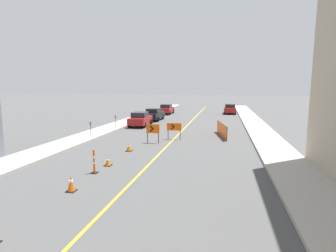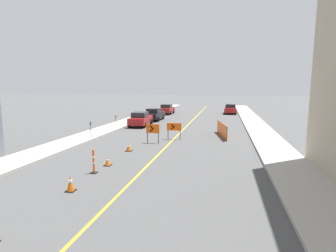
% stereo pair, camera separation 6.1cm
% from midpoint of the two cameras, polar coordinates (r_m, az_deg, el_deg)
% --- Properties ---
extents(lane_stripe, '(0.12, 67.63, 0.01)m').
position_cam_midpoint_polar(lane_stripe, '(28.80, 3.79, -0.22)').
color(lane_stripe, gold).
rests_on(lane_stripe, ground_plane).
extents(sidewalk_left, '(2.56, 67.63, 0.17)m').
position_cam_midpoint_polar(sidewalk_left, '(30.81, -10.38, 0.38)').
color(sidewalk_left, '#ADA89E').
rests_on(sidewalk_left, ground_plane).
extents(sidewalk_right, '(2.56, 67.63, 0.17)m').
position_cam_midpoint_polar(sidewalk_right, '(28.71, 19.02, -0.53)').
color(sidewalk_right, '#ADA89E').
rests_on(sidewalk_right, ground_plane).
extents(traffic_cone_fourth, '(0.38, 0.38, 0.69)m').
position_cam_midpoint_polar(traffic_cone_fourth, '(11.96, -20.49, -11.64)').
color(traffic_cone_fourth, black).
rests_on(traffic_cone_fourth, ground_plane).
extents(traffic_cone_fifth, '(0.40, 0.40, 0.49)m').
position_cam_midpoint_polar(traffic_cone_fifth, '(15.11, -13.07, -7.51)').
color(traffic_cone_fifth, black).
rests_on(traffic_cone_fifth, ground_plane).
extents(traffic_cone_farthest, '(0.43, 0.43, 0.55)m').
position_cam_midpoint_polar(traffic_cone_farthest, '(18.18, -8.60, -4.58)').
color(traffic_cone_farthest, black).
rests_on(traffic_cone_farthest, ground_plane).
extents(delineator_post_rear, '(0.33, 0.33, 1.25)m').
position_cam_midpoint_polar(delineator_post_rear, '(13.92, -15.91, -7.71)').
color(delineator_post_rear, black).
rests_on(delineator_post_rear, ground_plane).
extents(arrow_barricade_primary, '(1.04, 0.10, 1.49)m').
position_cam_midpoint_polar(arrow_barricade_primary, '(20.42, -3.40, -0.79)').
color(arrow_barricade_primary, '#EF560C').
rests_on(arrow_barricade_primary, ground_plane).
extents(arrow_barricade_secondary, '(1.21, 0.16, 1.39)m').
position_cam_midpoint_polar(arrow_barricade_secondary, '(21.76, 1.26, -0.34)').
color(arrow_barricade_secondary, '#EF560C').
rests_on(arrow_barricade_secondary, ground_plane).
extents(safety_mesh_fence, '(0.92, 4.51, 1.19)m').
position_cam_midpoint_polar(safety_mesh_fence, '(23.80, 11.57, -0.77)').
color(safety_mesh_fence, '#EF560C').
rests_on(safety_mesh_fence, ground_plane).
extents(parked_car_curb_near, '(2.00, 4.38, 1.59)m').
position_cam_midpoint_polar(parked_car_curb_near, '(29.59, -6.09, 1.54)').
color(parked_car_curb_near, maroon).
rests_on(parked_car_curb_near, ground_plane).
extents(parked_car_curb_mid, '(2.00, 4.38, 1.59)m').
position_cam_midpoint_polar(parked_car_curb_mid, '(34.54, -3.11, 2.56)').
color(parked_car_curb_mid, black).
rests_on(parked_car_curb_mid, ground_plane).
extents(parked_car_curb_far, '(1.94, 4.32, 1.59)m').
position_cam_midpoint_polar(parked_car_curb_far, '(42.69, -0.39, 3.70)').
color(parked_car_curb_far, maroon).
rests_on(parked_car_curb_far, ground_plane).
extents(parked_car_opposite_side, '(1.94, 4.32, 1.59)m').
position_cam_midpoint_polar(parked_car_opposite_side, '(44.35, 13.30, 3.65)').
color(parked_car_opposite_side, maroon).
rests_on(parked_car_opposite_side, ground_plane).
extents(parking_meter_near_curb, '(0.12, 0.11, 1.37)m').
position_cam_midpoint_polar(parking_meter_near_curb, '(22.60, -16.57, -0.05)').
color(parking_meter_near_curb, '#4C4C51').
rests_on(parking_meter_near_curb, sidewalk_left).
extents(parking_meter_far_curb, '(0.12, 0.11, 1.37)m').
position_cam_midpoint_polar(parking_meter_far_curb, '(27.17, -11.40, 1.51)').
color(parking_meter_far_curb, '#4C4C51').
rests_on(parking_meter_far_curb, sidewalk_left).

